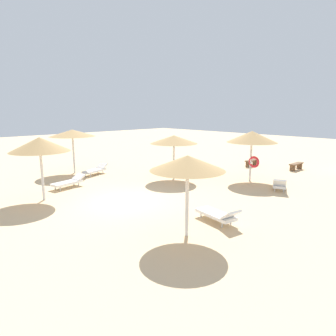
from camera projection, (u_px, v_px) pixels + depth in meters
ground_plane at (122, 202)px, 13.97m from camera, size 80.00×80.00×0.00m
parasol_0 at (72, 133)px, 19.75m from camera, size 3.00×3.00×2.95m
parasol_1 at (252, 137)px, 17.54m from camera, size 2.95×2.95×3.01m
parasol_2 at (40, 145)px, 13.70m from camera, size 2.72×2.72×3.01m
parasol_3 at (187, 163)px, 9.73m from camera, size 2.51×2.51×2.79m
parasol_4 at (174, 140)px, 18.08m from camera, size 2.89×2.89×2.72m
lounger_0 at (96, 170)px, 19.79m from camera, size 1.21×2.01×0.66m
lounger_1 at (279, 184)px, 15.96m from camera, size 1.40×1.96×0.75m
lounger_2 at (69, 182)px, 16.49m from camera, size 0.98×2.00×0.63m
lounger_3 at (218, 214)px, 11.34m from camera, size 1.98×0.96×0.70m
bench_0 at (252, 162)px, 22.65m from camera, size 0.50×1.52×0.49m
bench_1 at (296, 165)px, 21.22m from camera, size 0.43×1.51×0.49m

